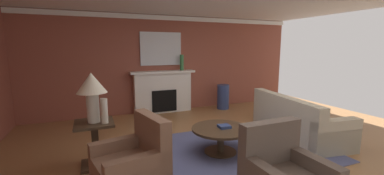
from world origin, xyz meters
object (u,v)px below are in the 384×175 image
Objects in this scene: table_lamp at (92,88)px; vase_on_side_table at (104,111)px; mantel_mirror at (161,49)px; vase_mantel_right at (182,63)px; coffee_table at (221,134)px; side_table at (95,141)px; armchair_near_window at (133,167)px; fireplace at (163,93)px; vase_tall_corner at (223,97)px; sofa at (296,122)px.

table_lamp is 0.39m from vase_on_side_table.
mantel_mirror is 2.63× the size of vase_mantel_right.
coffee_table is 2.03m from side_table.
armchair_near_window is 1.36× the size of side_table.
coffee_table is 2.26× the size of vase_mantel_right.
table_lamp is (-1.85, -2.82, -0.56)m from mantel_mirror.
fireplace is 1.80× the size of coffee_table.
mantel_mirror is 3.65m from side_table.
fireplace is 2.57× the size of side_table.
coffee_table is at bearing -97.55° from vase_mantel_right.
coffee_table is 2.68× the size of vase_on_side_table.
mantel_mirror reaches higher than coffee_table.
table_lamp is at bearing -132.18° from vase_mantel_right.
table_lamp reaches higher than vase_on_side_table.
vase_on_side_table is (-0.27, 0.77, 0.58)m from armchair_near_window.
side_table is (-2.01, 0.33, 0.06)m from coffee_table.
armchair_near_window is at bearing -70.82° from vase_on_side_table.
fireplace reaches higher than vase_tall_corner.
coffee_table is 3.17m from vase_tall_corner.
vase_on_side_table is (-1.86, 0.21, 0.55)m from coffee_table.
table_lamp is 3.58m from vase_mantel_right.
sofa is at bearing 11.40° from armchair_near_window.
vase_on_side_table reaches higher than side_table.
mantel_mirror is at bearing 123.66° from sofa.
fireplace reaches higher than armchair_near_window.
mantel_mirror is (0.00, 0.12, 1.22)m from fireplace.
coffee_table is 1.95m from vase_on_side_table.
vase_tall_corner is at bearing 45.78° from armchair_near_window.
table_lamp reaches higher than fireplace.
vase_tall_corner is (3.62, 2.40, -0.04)m from side_table.
fireplace is at bearing 55.55° from side_table.
table_lamp reaches higher than coffee_table.
vase_tall_corner is (1.77, -0.30, -0.19)m from fireplace.
table_lamp reaches higher than vase_tall_corner.
vase_mantel_right is at bearing 47.82° from table_lamp.
vase_on_side_table is at bearing -38.66° from table_lamp.
fireplace is 4.08× the size of vase_mantel_right.
vase_on_side_table is at bearing -38.66° from side_table.
mantel_mirror reaches higher than fireplace.
vase_tall_corner is (1.61, 2.73, 0.03)m from coffee_table.
vase_mantel_right is at bearing 82.45° from coffee_table.
vase_mantel_right is 3.61m from vase_on_side_table.
mantel_mirror reaches higher than vase_on_side_table.
side_table is at bearing -132.18° from vase_mantel_right.
vase_mantel_right reaches higher than coffee_table.
side_table is 4.34m from vase_tall_corner.
sofa is 2.94× the size of table_lamp.
vase_tall_corner is (3.20, 3.29, 0.06)m from armchair_near_window.
mantel_mirror is 0.53× the size of sofa.
armchair_near_window is (-3.44, -0.69, 0.01)m from sofa.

